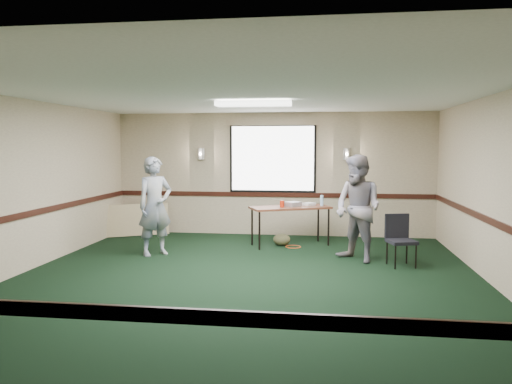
# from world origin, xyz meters

# --- Properties ---
(ground) EXTENTS (8.00, 8.00, 0.00)m
(ground) POSITION_xyz_m (0.00, 0.00, 0.00)
(ground) COLOR black
(ground) RESTS_ON ground
(room_shell) EXTENTS (8.00, 8.02, 8.00)m
(room_shell) POSITION_xyz_m (0.00, 2.12, 1.58)
(room_shell) COLOR tan
(room_shell) RESTS_ON ground
(folding_table) EXTENTS (1.67, 1.21, 0.78)m
(folding_table) POSITION_xyz_m (0.47, 2.85, 0.72)
(folding_table) COLOR #522717
(folding_table) RESTS_ON ground
(projector) EXTENTS (0.36, 0.36, 0.09)m
(projector) POSITION_xyz_m (0.52, 2.88, 0.82)
(projector) COLOR #9998A0
(projector) RESTS_ON folding_table
(game_console) EXTENTS (0.28, 0.28, 0.06)m
(game_console) POSITION_xyz_m (0.83, 3.07, 0.81)
(game_console) COLOR silver
(game_console) RESTS_ON folding_table
(red_cup) EXTENTS (0.09, 0.09, 0.13)m
(red_cup) POSITION_xyz_m (0.32, 2.73, 0.84)
(red_cup) COLOR #B9250C
(red_cup) RESTS_ON folding_table
(water_bottle) EXTENTS (0.06, 0.06, 0.21)m
(water_bottle) POSITION_xyz_m (1.09, 3.07, 0.88)
(water_bottle) COLOR #9AD0FD
(water_bottle) RESTS_ON folding_table
(duffel_bag) EXTENTS (0.39, 0.34, 0.24)m
(duffel_bag) POSITION_xyz_m (0.31, 2.81, 0.12)
(duffel_bag) COLOR brown
(duffel_bag) RESTS_ON ground
(cable_coil) EXTENTS (0.41, 0.41, 0.02)m
(cable_coil) POSITION_xyz_m (0.55, 2.68, 0.01)
(cable_coil) COLOR #E1521C
(cable_coil) RESTS_ON ground
(folded_table) EXTENTS (1.29, 0.81, 0.69)m
(folded_table) POSITION_xyz_m (-2.94, 3.51, 0.35)
(folded_table) COLOR tan
(folded_table) RESTS_ON ground
(conference_chair) EXTENTS (0.51, 0.52, 0.84)m
(conference_chair) POSITION_xyz_m (2.37, 1.43, 0.49)
(conference_chair) COLOR black
(conference_chair) RESTS_ON ground
(person_left) EXTENTS (0.76, 0.76, 1.78)m
(person_left) POSITION_xyz_m (-1.89, 1.65, 0.89)
(person_left) COLOR #38497C
(person_left) RESTS_ON ground
(person_right) EXTENTS (1.11, 1.11, 1.82)m
(person_right) POSITION_xyz_m (1.71, 1.63, 0.91)
(person_right) COLOR #6F7EAD
(person_right) RESTS_ON ground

